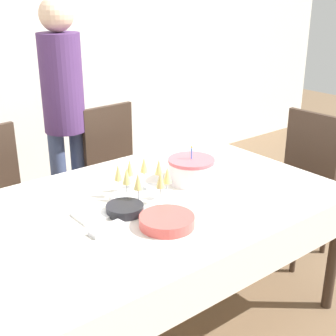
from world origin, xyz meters
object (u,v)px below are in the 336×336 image
object	(u,v)px
birthday_cake	(191,170)
plate_stack_main	(167,221)
person_standing	(63,101)
dining_chair_far_right	(118,168)
plate_stack_dessert	(125,209)
champagne_tray	(143,182)
dining_chair_right_end	(300,178)

from	to	relation	value
birthday_cake	plate_stack_main	world-z (taller)	birthday_cake
birthday_cake	plate_stack_main	bearing A→B (deg)	-143.01
plate_stack_main	person_standing	distance (m)	1.44
dining_chair_far_right	plate_stack_dessert	bearing A→B (deg)	-120.93
dining_chair_far_right	champagne_tray	world-z (taller)	dining_chair_far_right
birthday_cake	plate_stack_main	distance (m)	0.53
dining_chair_right_end	plate_stack_dessert	xyz separation A→B (m)	(-1.45, -0.05, 0.23)
birthday_cake	person_standing	world-z (taller)	person_standing
dining_chair_far_right	champagne_tray	distance (m)	1.02
dining_chair_far_right	dining_chair_right_end	world-z (taller)	same
dining_chair_right_end	plate_stack_dessert	world-z (taller)	dining_chair_right_end
plate_stack_main	plate_stack_dessert	world-z (taller)	plate_stack_main
birthday_cake	plate_stack_main	size ratio (longest dim) A/B	1.02
dining_chair_right_end	plate_stack_main	bearing A→B (deg)	-168.79
dining_chair_right_end	person_standing	world-z (taller)	person_standing
plate_stack_dessert	champagne_tray	bearing A→B (deg)	27.50
dining_chair_far_right	person_standing	world-z (taller)	person_standing
champagne_tray	plate_stack_main	xyz separation A→B (m)	(-0.10, -0.32, -0.06)
dining_chair_far_right	champagne_tray	bearing A→B (deg)	-114.96
champagne_tray	plate_stack_main	bearing A→B (deg)	-106.98
dining_chair_right_end	plate_stack_main	world-z (taller)	dining_chair_right_end
plate_stack_main	person_standing	size ratio (longest dim) A/B	0.15
plate_stack_main	birthday_cake	bearing A→B (deg)	36.99
plate_stack_dessert	dining_chair_far_right	bearing A→B (deg)	59.07
dining_chair_far_right	plate_stack_main	bearing A→B (deg)	-112.95
person_standing	champagne_tray	bearing A→B (deg)	-96.51
dining_chair_far_right	plate_stack_dessert	xyz separation A→B (m)	(-0.58, -0.97, 0.23)
plate_stack_main	plate_stack_dessert	bearing A→B (deg)	108.58
dining_chair_right_end	birthday_cake	bearing A→B (deg)	177.09
champagne_tray	plate_stack_main	distance (m)	0.34
dining_chair_far_right	plate_stack_main	xyz separation A→B (m)	(-0.51, -1.20, 0.23)
birthday_cake	dining_chair_far_right	bearing A→B (deg)	84.60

